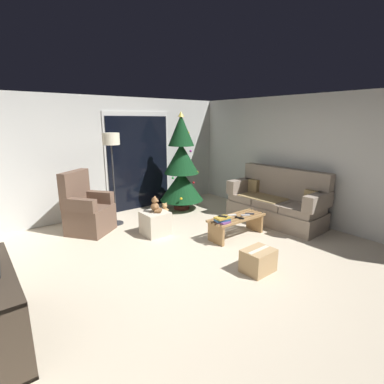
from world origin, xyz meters
TOP-DOWN VIEW (x-y plane):
  - ground_plane at (0.00, 0.00)m, footprint 7.00×7.00m
  - wall_back at (0.00, 3.06)m, footprint 5.72×0.12m
  - wall_right at (2.86, 0.00)m, footprint 0.12×6.00m
  - patio_door_frame at (0.64, 2.99)m, footprint 1.60×0.02m
  - patio_door_glass at (0.64, 2.97)m, footprint 1.50×0.02m
  - couch at (2.32, 0.38)m, footprint 0.86×1.97m
  - coffee_table at (1.11, 0.34)m, footprint 1.10×0.40m
  - remote_graphite at (1.39, 0.28)m, footprint 0.15×0.14m
  - remote_white at (1.09, 0.43)m, footprint 0.16×0.10m
  - remote_black at (1.08, 0.24)m, footprint 0.08×0.16m
  - remote_silver at (1.27, 0.28)m, footprint 0.16×0.11m
  - book_stack at (0.71, 0.28)m, footprint 0.28×0.22m
  - cell_phone at (0.72, 0.28)m, footprint 0.13×0.16m
  - christmas_tree at (1.34, 2.28)m, footprint 0.99×0.99m
  - armchair at (-0.88, 2.17)m, footprint 0.96×0.96m
  - floor_lamp at (-0.29, 2.26)m, footprint 0.32×0.32m
  - ottoman at (0.04, 1.31)m, footprint 0.44×0.44m
  - teddy_bear_chestnut at (0.05, 1.30)m, footprint 0.22×0.21m
  - teddy_bear_honey_by_tree at (0.75, 2.11)m, footprint 0.20×0.20m
  - cardboard_box_taped_mid_floor at (0.44, -0.71)m, footprint 0.44×0.35m

SIDE VIEW (x-z plane):
  - ground_plane at x=0.00m, z-range 0.00..0.00m
  - teddy_bear_honey_by_tree at x=0.75m, z-range -0.02..0.26m
  - cardboard_box_taped_mid_floor at x=0.44m, z-range 0.00..0.32m
  - ottoman at x=0.04m, z-range 0.00..0.42m
  - coffee_table at x=1.11m, z-range 0.06..0.43m
  - remote_graphite at x=1.39m, z-range 0.37..0.39m
  - remote_white at x=1.09m, z-range 0.37..0.39m
  - remote_black at x=1.08m, z-range 0.37..0.39m
  - remote_silver at x=1.27m, z-range 0.37..0.39m
  - couch at x=2.32m, z-range -0.14..0.94m
  - armchair at x=-0.88m, z-range -0.16..0.97m
  - book_stack at x=0.71m, z-range 0.37..0.46m
  - cell_phone at x=0.72m, z-range 0.46..0.47m
  - teddy_bear_chestnut at x=0.05m, z-range 0.40..0.68m
  - christmas_tree at x=1.34m, z-range -0.13..2.07m
  - patio_door_glass at x=0.64m, z-range 0.00..2.10m
  - patio_door_frame at x=0.64m, z-range 0.00..2.20m
  - wall_back at x=0.00m, z-range 0.00..2.50m
  - wall_right at x=2.86m, z-range 0.00..2.50m
  - floor_lamp at x=-0.29m, z-range 0.61..2.40m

